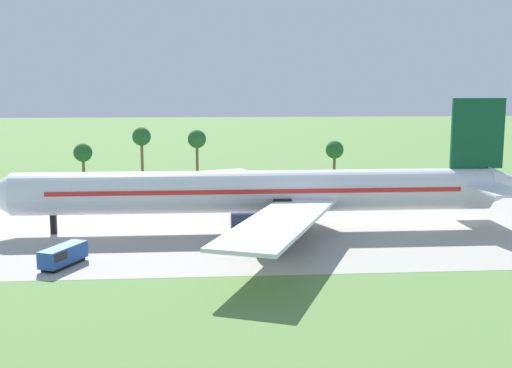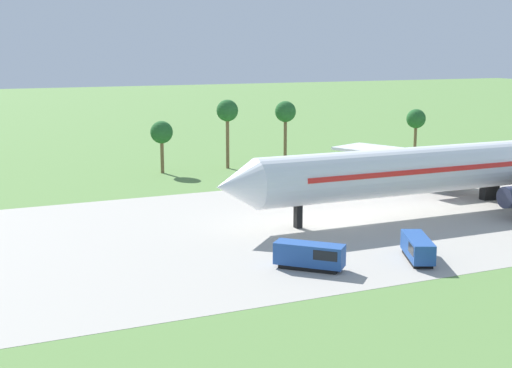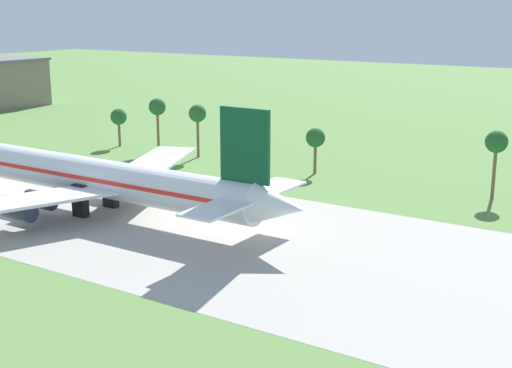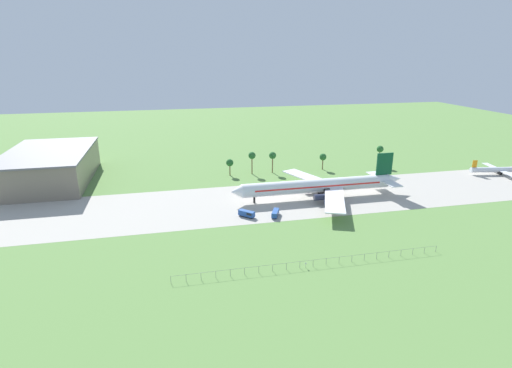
{
  "view_description": "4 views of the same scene",
  "coord_description": "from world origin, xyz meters",
  "px_view_note": "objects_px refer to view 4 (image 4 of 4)",
  "views": [
    {
      "loc": [
        15.12,
        -86.16,
        19.78
      ],
      "look_at": [
        21.67,
        -1.11,
        6.41
      ],
      "focal_mm": 45.0,
      "sensor_mm": 36.0,
      "label": 1
    },
    {
      "loc": [
        -41.2,
        -69.78,
        19.85
      ],
      "look_at": [
        -10.46,
        -1.11,
        5.41
      ],
      "focal_mm": 50.0,
      "sensor_mm": 36.0,
      "label": 2
    },
    {
      "loc": [
        101.81,
        -74.85,
        30.15
      ],
      "look_at": [
        53.8,
        -1.11,
        8.24
      ],
      "focal_mm": 50.0,
      "sensor_mm": 36.0,
      "label": 3
    },
    {
      "loc": [
        -38.36,
        -150.32,
        58.1
      ],
      "look_at": [
        -3.21,
        5.0,
        6.0
      ],
      "focal_mm": 28.0,
      "sensor_mm": 36.0,
      "label": 4
    }
  ],
  "objects_px": {
    "terminal_building": "(50,166)",
    "no_stopping_sign": "(306,265)",
    "regional_aircraft": "(500,170)",
    "jet_airliner": "(321,186)",
    "fuel_truck": "(275,213)",
    "baggage_tug": "(247,214)"
  },
  "relations": [
    {
      "from": "baggage_tug",
      "to": "fuel_truck",
      "type": "bearing_deg",
      "value": -10.1
    },
    {
      "from": "jet_airliner",
      "to": "terminal_building",
      "type": "distance_m",
      "value": 127.22
    },
    {
      "from": "regional_aircraft",
      "to": "fuel_truck",
      "type": "xyz_separation_m",
      "value": [
        -125.31,
        -27.94,
        -1.25
      ]
    },
    {
      "from": "fuel_truck",
      "to": "terminal_building",
      "type": "xyz_separation_m",
      "value": [
        -92.87,
        65.8,
        6.2
      ]
    },
    {
      "from": "regional_aircraft",
      "to": "no_stopping_sign",
      "type": "xyz_separation_m",
      "value": [
        -126.88,
        -66.32,
        -1.42
      ]
    },
    {
      "from": "baggage_tug",
      "to": "fuel_truck",
      "type": "relative_size",
      "value": 0.89
    },
    {
      "from": "regional_aircraft",
      "to": "baggage_tug",
      "type": "bearing_deg",
      "value": -169.12
    },
    {
      "from": "terminal_building",
      "to": "baggage_tug",
      "type": "bearing_deg",
      "value": -37.79
    },
    {
      "from": "terminal_building",
      "to": "fuel_truck",
      "type": "bearing_deg",
      "value": -35.32
    },
    {
      "from": "jet_airliner",
      "to": "terminal_building",
      "type": "bearing_deg",
      "value": 156.86
    },
    {
      "from": "fuel_truck",
      "to": "jet_airliner",
      "type": "bearing_deg",
      "value": 33.28
    },
    {
      "from": "no_stopping_sign",
      "to": "terminal_building",
      "type": "distance_m",
      "value": 138.67
    },
    {
      "from": "fuel_truck",
      "to": "no_stopping_sign",
      "type": "height_order",
      "value": "fuel_truck"
    },
    {
      "from": "regional_aircraft",
      "to": "fuel_truck",
      "type": "bearing_deg",
      "value": -167.43
    },
    {
      "from": "regional_aircraft",
      "to": "no_stopping_sign",
      "type": "distance_m",
      "value": 143.18
    },
    {
      "from": "baggage_tug",
      "to": "no_stopping_sign",
      "type": "height_order",
      "value": "baggage_tug"
    },
    {
      "from": "jet_airliner",
      "to": "fuel_truck",
      "type": "bearing_deg",
      "value": -146.72
    },
    {
      "from": "terminal_building",
      "to": "no_stopping_sign",
      "type": "bearing_deg",
      "value": -48.77
    },
    {
      "from": "fuel_truck",
      "to": "no_stopping_sign",
      "type": "relative_size",
      "value": 3.95
    },
    {
      "from": "baggage_tug",
      "to": "terminal_building",
      "type": "relative_size",
      "value": 0.1
    },
    {
      "from": "jet_airliner",
      "to": "baggage_tug",
      "type": "distance_m",
      "value": 37.45
    },
    {
      "from": "fuel_truck",
      "to": "regional_aircraft",
      "type": "bearing_deg",
      "value": 12.57
    }
  ]
}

